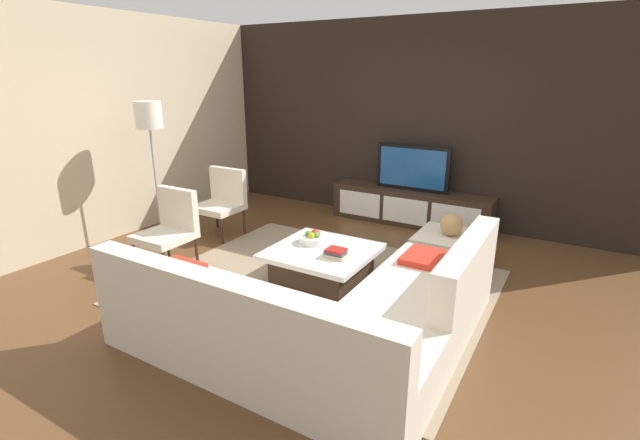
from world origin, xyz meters
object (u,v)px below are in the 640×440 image
object	(u,v)px
sectional_couch	(326,318)
accent_chair_near	(170,225)
fruit_bowl	(313,238)
accent_chair_far	(223,198)
coffee_table	(322,265)
book_stack	(336,253)
media_console	(410,207)
television	(413,168)
decorative_ball	(452,225)
floor_lamp	(149,124)
ottoman	(449,252)

from	to	relation	value
sectional_couch	accent_chair_near	world-z (taller)	accent_chair_near
fruit_bowl	accent_chair_far	distance (m)	1.83
coffee_table	fruit_bowl	bearing A→B (deg)	149.69
fruit_bowl	accent_chair_far	world-z (taller)	accent_chair_far
book_stack	media_console	bearing A→B (deg)	92.76
television	fruit_bowl	size ratio (longest dim) A/B	3.68
media_console	coffee_table	size ratio (longest dim) A/B	2.26
media_console	accent_chair_far	world-z (taller)	accent_chair_far
fruit_bowl	decorative_ball	bearing A→B (deg)	37.13
coffee_table	floor_lamp	world-z (taller)	floor_lamp
coffee_table	accent_chair_near	bearing A→B (deg)	-164.48
fruit_bowl	book_stack	world-z (taller)	fruit_bowl
television	media_console	bearing A→B (deg)	-90.00
television	sectional_couch	bearing A→B (deg)	-81.04
television	accent_chair_far	size ratio (longest dim) A/B	1.18
ottoman	accent_chair_far	size ratio (longest dim) A/B	0.80
decorative_ball	book_stack	size ratio (longest dim) A/B	1.12
floor_lamp	decorative_ball	distance (m)	3.71
television	coffee_table	distance (m)	2.38
ottoman	decorative_ball	distance (m)	0.32
book_stack	decorative_ball	bearing A→B (deg)	54.69
fruit_bowl	floor_lamp	bearing A→B (deg)	-178.55
television	book_stack	world-z (taller)	television
television	ottoman	xyz separation A→B (m)	(0.91, -1.29, -0.62)
media_console	floor_lamp	world-z (taller)	floor_lamp
television	fruit_bowl	distance (m)	2.24
fruit_bowl	sectional_couch	bearing A→B (deg)	-54.19
book_stack	television	bearing A→B (deg)	92.76
floor_lamp	fruit_bowl	size ratio (longest dim) A/B	6.24
floor_lamp	book_stack	distance (m)	2.86
decorative_ball	media_console	bearing A→B (deg)	125.35
media_console	floor_lamp	distance (m)	3.61
accent_chair_far	book_stack	bearing A→B (deg)	-24.54
media_console	decorative_ball	bearing A→B (deg)	-54.65
floor_lamp	accent_chair_far	distance (m)	1.27
media_console	floor_lamp	bearing A→B (deg)	-138.47
coffee_table	accent_chair_near	world-z (taller)	accent_chair_near
television	floor_lamp	bearing A→B (deg)	-138.47
television	sectional_couch	size ratio (longest dim) A/B	0.41
ottoman	book_stack	xyz separation A→B (m)	(-0.80, -1.13, 0.22)
television	floor_lamp	xyz separation A→B (m)	(-2.54, -2.25, 0.66)
television	floor_lamp	size ratio (longest dim) A/B	0.59
media_console	accent_chair_far	size ratio (longest dim) A/B	2.59
ottoman	media_console	bearing A→B (deg)	125.35
accent_chair_near	floor_lamp	xyz separation A→B (m)	(-0.78, 0.51, 0.99)
coffee_table	floor_lamp	distance (m)	2.75
accent_chair_far	television	bearing A→B (deg)	34.47
coffee_table	accent_chair_near	xyz separation A→B (m)	(-1.66, -0.46, 0.29)
television	floor_lamp	distance (m)	3.46
sectional_couch	decorative_ball	world-z (taller)	sectional_couch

